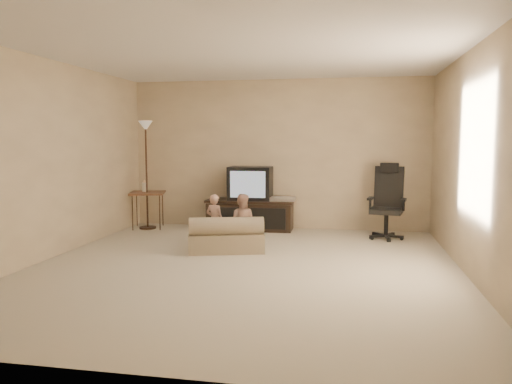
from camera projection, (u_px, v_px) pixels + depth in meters
floor at (243, 268)px, 5.86m from camera, size 5.50×5.50×0.00m
room_shell at (243, 138)px, 5.70m from camera, size 5.50×5.50×5.50m
tv_stand at (251, 203)px, 8.32m from camera, size 1.48×0.57×1.05m
office_chair at (387, 212)px, 7.57m from camera, size 0.62×0.65×1.14m
side_table at (147, 193)px, 8.44m from camera, size 0.68×0.68×0.84m
floor_lamp at (146, 150)px, 8.30m from camera, size 0.28×0.28×1.81m
child_sofa at (226, 237)px, 6.68m from camera, size 1.11×0.81×0.49m
toddler_left at (215, 221)px, 6.93m from camera, size 0.32×0.27×0.75m
toddler_right at (242, 222)px, 6.74m from camera, size 0.38×0.22×0.77m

